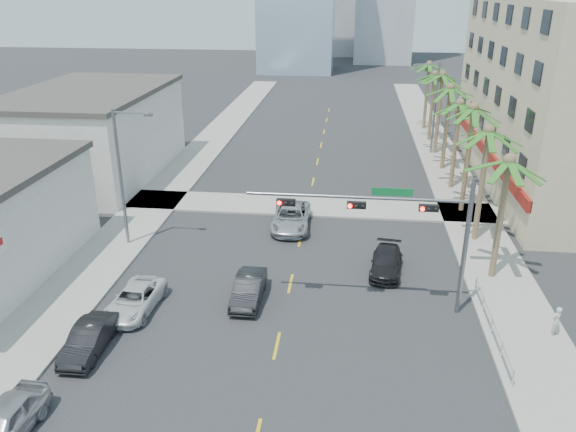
{
  "coord_description": "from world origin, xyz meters",
  "views": [
    {
      "loc": [
        3.04,
        -18.09,
        15.96
      ],
      "look_at": [
        -0.33,
        11.69,
        3.5
      ],
      "focal_mm": 35.0,
      "sensor_mm": 36.0,
      "label": 1
    }
  ],
  "objects_px": {
    "car_parked_far": "(135,300)",
    "pedestrian": "(556,321)",
    "car_lane_right": "(386,262)",
    "car_lane_left": "(249,289)",
    "car_lane_center": "(291,217)",
    "car_parked_mid": "(89,339)",
    "traffic_signal_mast": "(402,221)",
    "car_parked_near": "(3,423)"
  },
  "relations": [
    {
      "from": "car_lane_left",
      "to": "car_parked_near",
      "type": "bearing_deg",
      "value": -123.79
    },
    {
      "from": "car_parked_near",
      "to": "pedestrian",
      "type": "relative_size",
      "value": 2.8
    },
    {
      "from": "car_parked_far",
      "to": "car_lane_left",
      "type": "height_order",
      "value": "car_lane_left"
    },
    {
      "from": "car_lane_left",
      "to": "pedestrian",
      "type": "height_order",
      "value": "pedestrian"
    },
    {
      "from": "car_lane_left",
      "to": "car_lane_center",
      "type": "xyz_separation_m",
      "value": [
        1.22,
        10.05,
        0.07
      ]
    },
    {
      "from": "car_parked_mid",
      "to": "car_lane_left",
      "type": "height_order",
      "value": "car_lane_left"
    },
    {
      "from": "car_parked_mid",
      "to": "pedestrian",
      "type": "relative_size",
      "value": 2.62
    },
    {
      "from": "traffic_signal_mast",
      "to": "car_parked_mid",
      "type": "distance_m",
      "value": 16.0
    },
    {
      "from": "car_lane_left",
      "to": "car_parked_mid",
      "type": "bearing_deg",
      "value": -140.61
    },
    {
      "from": "car_lane_left",
      "to": "car_lane_center",
      "type": "distance_m",
      "value": 10.13
    },
    {
      "from": "car_parked_near",
      "to": "car_parked_mid",
      "type": "height_order",
      "value": "car_parked_near"
    },
    {
      "from": "traffic_signal_mast",
      "to": "car_lane_left",
      "type": "bearing_deg",
      "value": 179.87
    },
    {
      "from": "car_parked_far",
      "to": "pedestrian",
      "type": "distance_m",
      "value": 21.09
    },
    {
      "from": "car_parked_mid",
      "to": "traffic_signal_mast",
      "type": "bearing_deg",
      "value": 19.56
    },
    {
      "from": "car_lane_center",
      "to": "car_parked_far",
      "type": "bearing_deg",
      "value": -121.99
    },
    {
      "from": "traffic_signal_mast",
      "to": "car_parked_far",
      "type": "bearing_deg",
      "value": -172.97
    },
    {
      "from": "traffic_signal_mast",
      "to": "pedestrian",
      "type": "bearing_deg",
      "value": -13.22
    },
    {
      "from": "car_lane_left",
      "to": "car_lane_center",
      "type": "height_order",
      "value": "car_lane_center"
    },
    {
      "from": "car_lane_right",
      "to": "pedestrian",
      "type": "relative_size",
      "value": 2.78
    },
    {
      "from": "car_parked_mid",
      "to": "car_lane_left",
      "type": "xyz_separation_m",
      "value": [
        6.57,
        5.4,
        0.02
      ]
    },
    {
      "from": "car_lane_center",
      "to": "car_lane_right",
      "type": "distance_m",
      "value": 8.69
    },
    {
      "from": "car_parked_mid",
      "to": "car_lane_right",
      "type": "distance_m",
      "value": 17.03
    },
    {
      "from": "car_parked_mid",
      "to": "car_parked_far",
      "type": "distance_m",
      "value": 3.8
    },
    {
      "from": "car_parked_mid",
      "to": "car_parked_far",
      "type": "xyz_separation_m",
      "value": [
        0.83,
        3.71,
        -0.03
      ]
    },
    {
      "from": "car_parked_far",
      "to": "car_parked_near",
      "type": "bearing_deg",
      "value": -96.33
    },
    {
      "from": "car_parked_far",
      "to": "traffic_signal_mast",
      "type": "bearing_deg",
      "value": 10.47
    },
    {
      "from": "traffic_signal_mast",
      "to": "pedestrian",
      "type": "distance_m",
      "value": 8.75
    },
    {
      "from": "car_parked_far",
      "to": "car_lane_right",
      "type": "bearing_deg",
      "value": 27.03
    },
    {
      "from": "car_parked_far",
      "to": "car_lane_center",
      "type": "height_order",
      "value": "car_lane_center"
    },
    {
      "from": "traffic_signal_mast",
      "to": "car_lane_center",
      "type": "bearing_deg",
      "value": 123.34
    },
    {
      "from": "car_parked_near",
      "to": "car_parked_far",
      "type": "distance_m",
      "value": 9.43
    },
    {
      "from": "car_lane_left",
      "to": "car_lane_right",
      "type": "distance_m",
      "value": 8.61
    },
    {
      "from": "car_parked_far",
      "to": "pedestrian",
      "type": "height_order",
      "value": "pedestrian"
    },
    {
      "from": "traffic_signal_mast",
      "to": "car_parked_mid",
      "type": "xyz_separation_m",
      "value": [
        -14.41,
        -5.38,
        -4.39
      ]
    },
    {
      "from": "traffic_signal_mast",
      "to": "car_parked_near",
      "type": "height_order",
      "value": "traffic_signal_mast"
    },
    {
      "from": "car_lane_right",
      "to": "car_parked_far",
      "type": "bearing_deg",
      "value": -149.62
    },
    {
      "from": "car_lane_left",
      "to": "car_lane_center",
      "type": "relative_size",
      "value": 0.76
    },
    {
      "from": "car_parked_near",
      "to": "car_lane_left",
      "type": "bearing_deg",
      "value": 59.12
    },
    {
      "from": "car_parked_far",
      "to": "pedestrian",
      "type": "xyz_separation_m",
      "value": [
        21.09,
        -0.09,
        0.29
      ]
    },
    {
      "from": "traffic_signal_mast",
      "to": "car_lane_left",
      "type": "relative_size",
      "value": 2.66
    },
    {
      "from": "car_parked_near",
      "to": "car_parked_mid",
      "type": "bearing_deg",
      "value": 84.99
    },
    {
      "from": "car_parked_far",
      "to": "car_lane_left",
      "type": "relative_size",
      "value": 1.09
    }
  ]
}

